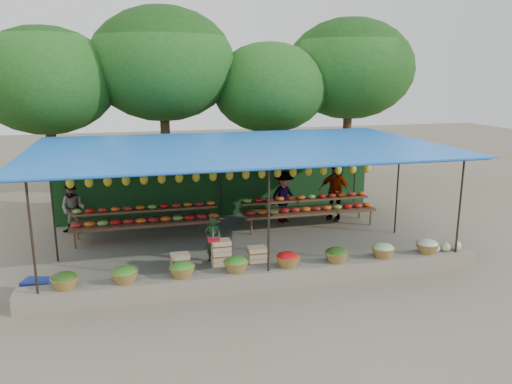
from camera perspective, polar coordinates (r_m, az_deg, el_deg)
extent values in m
plane|color=#6B644E|center=(14.05, -1.82, -6.15)|extent=(60.00, 60.00, 0.00)
cube|color=#736A5C|center=(11.49, 1.21, -9.63)|extent=(10.60, 0.55, 0.40)
cylinder|color=black|center=(10.74, -24.16, -5.68)|extent=(0.05, 0.05, 2.80)
cylinder|color=black|center=(10.94, 1.45, -4.13)|extent=(0.05, 0.05, 2.80)
cylinder|color=black|center=(13.05, 22.20, -2.26)|extent=(0.05, 0.05, 2.80)
cylinder|color=black|center=(13.49, -22.20, -1.77)|extent=(0.05, 0.05, 2.80)
cylinder|color=black|center=(15.39, 15.86, 0.49)|extent=(0.05, 0.05, 2.80)
cylinder|color=black|center=(16.29, -20.91, 0.81)|extent=(0.05, 0.05, 2.80)
cylinder|color=black|center=(16.43, -4.07, 1.76)|extent=(0.05, 0.05, 2.80)
cylinder|color=black|center=(17.90, 11.24, 2.49)|extent=(0.05, 0.05, 2.80)
cube|color=blue|center=(13.38, -1.91, 5.23)|extent=(10.80, 6.60, 0.04)
cube|color=blue|center=(11.49, 0.26, 2.99)|extent=(10.80, 2.19, 0.26)
cube|color=blue|center=(15.35, -3.53, 5.57)|extent=(10.80, 2.19, 0.26)
cylinder|color=gray|center=(14.86, -3.06, 2.98)|extent=(9.60, 0.01, 0.01)
ellipsoid|color=yellow|center=(14.73, -20.47, 0.95)|extent=(0.23, 0.17, 0.30)
ellipsoid|color=yellow|center=(14.68, -18.54, 1.06)|extent=(0.23, 0.17, 0.30)
ellipsoid|color=yellow|center=(14.65, -16.59, 1.18)|extent=(0.23, 0.17, 0.30)
ellipsoid|color=yellow|center=(14.64, -14.64, 1.29)|extent=(0.23, 0.17, 0.30)
ellipsoid|color=yellow|center=(14.64, -12.68, 1.40)|extent=(0.23, 0.17, 0.30)
ellipsoid|color=yellow|center=(14.66, -10.73, 1.51)|extent=(0.23, 0.17, 0.30)
ellipsoid|color=yellow|center=(14.70, -8.79, 1.62)|extent=(0.23, 0.17, 0.30)
ellipsoid|color=yellow|center=(14.75, -6.86, 1.72)|extent=(0.23, 0.17, 0.30)
ellipsoid|color=yellow|center=(14.83, -4.94, 1.82)|extent=(0.23, 0.17, 0.30)
ellipsoid|color=yellow|center=(14.91, -3.05, 1.92)|extent=(0.23, 0.17, 0.30)
ellipsoid|color=yellow|center=(15.02, -1.17, 2.02)|extent=(0.23, 0.17, 0.30)
ellipsoid|color=yellow|center=(15.14, 0.67, 2.11)|extent=(0.23, 0.17, 0.30)
ellipsoid|color=yellow|center=(15.27, 2.48, 2.20)|extent=(0.23, 0.17, 0.30)
ellipsoid|color=yellow|center=(15.42, 4.26, 2.28)|extent=(0.23, 0.17, 0.30)
ellipsoid|color=yellow|center=(15.59, 6.01, 2.37)|extent=(0.23, 0.17, 0.30)
ellipsoid|color=yellow|center=(15.77, 7.71, 2.44)|extent=(0.23, 0.17, 0.30)
ellipsoid|color=yellow|center=(15.96, 9.38, 2.52)|extent=(0.23, 0.17, 0.30)
ellipsoid|color=yellow|center=(16.16, 11.01, 2.59)|extent=(0.23, 0.17, 0.30)
ellipsoid|color=yellow|center=(16.38, 12.59, 2.65)|extent=(0.23, 0.17, 0.30)
ellipsoid|color=#274E14|center=(11.06, -21.07, -9.15)|extent=(0.52, 0.52, 0.23)
ellipsoid|color=#397F21|center=(10.97, -14.77, -8.87)|extent=(0.52, 0.52, 0.23)
ellipsoid|color=#397F21|center=(11.01, -8.46, -8.48)|extent=(0.52, 0.52, 0.23)
ellipsoid|color=#397F21|center=(11.18, -2.27, -7.99)|extent=(0.52, 0.52, 0.23)
ellipsoid|color=red|center=(11.47, 3.65, -7.44)|extent=(0.52, 0.52, 0.23)
ellipsoid|color=#274E14|center=(11.88, 9.20, -6.85)|extent=(0.52, 0.52, 0.23)
ellipsoid|color=#95C37A|center=(12.39, 14.33, -6.25)|extent=(0.52, 0.52, 0.23)
ellipsoid|color=beige|center=(12.99, 19.01, -5.65)|extent=(0.52, 0.52, 0.23)
cube|color=#18451B|center=(16.70, -4.21, 1.42)|extent=(10.60, 0.06, 2.50)
cylinder|color=#362313|center=(19.11, -22.23, 4.21)|extent=(0.36, 0.36, 3.97)
ellipsoid|color=#1A3E11|center=(18.93, -22.90, 11.64)|extent=(4.77, 4.77, 3.69)
cylinder|color=#362313|center=(19.34, -10.29, 5.85)|extent=(0.36, 0.36, 4.48)
ellipsoid|color=#1A3E11|center=(19.19, -10.64, 14.16)|extent=(5.39, 5.39, 4.17)
cylinder|color=#362313|center=(19.79, 1.49, 5.10)|extent=(0.36, 0.36, 3.71)
ellipsoid|color=#1A3E11|center=(19.59, 1.53, 11.83)|extent=(4.47, 4.47, 3.45)
cylinder|color=#362313|center=(21.33, 10.34, 6.35)|extent=(0.36, 0.36, 4.35)
ellipsoid|color=#1A3E11|center=(21.18, 10.65, 13.67)|extent=(5.24, 5.24, 4.05)
cube|color=#503020|center=(14.84, -12.43, -3.37)|extent=(4.20, 0.95, 0.08)
cube|color=#503020|center=(15.06, -12.52, -2.02)|extent=(4.20, 0.35, 0.06)
cylinder|color=#503020|center=(14.62, -20.00, -5.16)|extent=(0.06, 0.06, 0.50)
cylinder|color=#503020|center=(14.71, -4.69, -4.26)|extent=(0.06, 0.06, 0.50)
cylinder|color=#503020|center=(15.38, -19.73, -4.24)|extent=(0.06, 0.06, 0.50)
cylinder|color=#503020|center=(15.47, -5.20, -3.39)|extent=(0.06, 0.06, 0.50)
ellipsoid|color=#AA2218|center=(14.75, -19.82, -3.56)|extent=(0.31, 0.26, 0.13)
ellipsoid|color=#73B537|center=(15.11, -19.76, -2.10)|extent=(0.26, 0.22, 0.12)
ellipsoid|color=#EE5615|center=(14.72, -18.47, -3.49)|extent=(0.31, 0.26, 0.13)
ellipsoid|color=red|center=(15.08, -18.43, -2.03)|extent=(0.26, 0.22, 0.12)
ellipsoid|color=#73B537|center=(14.69, -17.11, -3.42)|extent=(0.31, 0.26, 0.13)
ellipsoid|color=#AA2218|center=(15.05, -17.11, -1.95)|extent=(0.26, 0.22, 0.12)
ellipsoid|color=red|center=(14.68, -15.74, -3.34)|extent=(0.31, 0.26, 0.13)
ellipsoid|color=#EE5615|center=(15.04, -15.78, -1.88)|extent=(0.26, 0.22, 0.12)
ellipsoid|color=#AA2218|center=(14.67, -14.38, -3.27)|extent=(0.31, 0.26, 0.13)
ellipsoid|color=#AA2218|center=(15.03, -14.45, -1.80)|extent=(0.26, 0.22, 0.12)
ellipsoid|color=#EE5615|center=(14.67, -13.01, -3.19)|extent=(0.31, 0.26, 0.13)
ellipsoid|color=#EE5615|center=(15.03, -13.11, -1.73)|extent=(0.26, 0.22, 0.12)
ellipsoid|color=#AA2218|center=(14.68, -11.64, -3.11)|extent=(0.31, 0.26, 0.13)
ellipsoid|color=#73B537|center=(15.04, -11.78, -1.65)|extent=(0.26, 0.22, 0.12)
ellipsoid|color=#EE5615|center=(14.70, -10.28, -3.03)|extent=(0.31, 0.26, 0.13)
ellipsoid|color=red|center=(15.06, -10.45, -1.57)|extent=(0.26, 0.22, 0.12)
ellipsoid|color=#73B537|center=(14.72, -8.92, -2.94)|extent=(0.31, 0.26, 0.13)
ellipsoid|color=#AA2218|center=(15.08, -9.13, -1.49)|extent=(0.26, 0.22, 0.12)
ellipsoid|color=red|center=(14.76, -7.57, -2.86)|extent=(0.31, 0.26, 0.13)
ellipsoid|color=#EE5615|center=(15.12, -7.81, -1.41)|extent=(0.26, 0.22, 0.12)
ellipsoid|color=#AA2218|center=(14.80, -6.22, -2.77)|extent=(0.31, 0.26, 0.13)
ellipsoid|color=#AA2218|center=(15.16, -6.49, -1.33)|extent=(0.26, 0.22, 0.12)
ellipsoid|color=#EE5615|center=(14.85, -4.88, -2.69)|extent=(0.31, 0.26, 0.13)
ellipsoid|color=#EE5615|center=(15.21, -5.19, -1.25)|extent=(0.26, 0.22, 0.12)
cube|color=#503020|center=(15.78, 6.02, -2.13)|extent=(4.20, 0.95, 0.08)
cube|color=#503020|center=(15.98, 5.68, -0.88)|extent=(4.20, 0.35, 0.06)
cylinder|color=#503020|center=(14.92, -0.52, -3.96)|extent=(0.06, 0.06, 0.50)
cylinder|color=#503020|center=(16.26, 12.96, -2.84)|extent=(0.06, 0.06, 0.50)
cylinder|color=#503020|center=(15.67, -1.22, -3.11)|extent=(0.06, 0.06, 0.50)
cylinder|color=#503020|center=(16.95, 11.73, -2.12)|extent=(0.06, 0.06, 0.50)
ellipsoid|color=#AA2218|center=(15.07, -0.56, -2.40)|extent=(0.31, 0.26, 0.13)
ellipsoid|color=#73B537|center=(15.42, -0.97, -0.99)|extent=(0.26, 0.22, 0.12)
ellipsoid|color=#EE5615|center=(15.15, 0.72, -2.31)|extent=(0.31, 0.26, 0.13)
ellipsoid|color=red|center=(15.50, 0.29, -0.91)|extent=(0.26, 0.22, 0.12)
ellipsoid|color=#73B537|center=(15.25, 1.99, -2.22)|extent=(0.31, 0.26, 0.13)
ellipsoid|color=#AA2218|center=(15.59, 1.54, -0.83)|extent=(0.26, 0.22, 0.12)
ellipsoid|color=red|center=(15.34, 3.25, -2.13)|extent=(0.31, 0.26, 0.13)
ellipsoid|color=#EE5615|center=(15.69, 2.76, -0.76)|extent=(0.26, 0.22, 0.12)
ellipsoid|color=#AA2218|center=(15.45, 4.49, -2.04)|extent=(0.31, 0.26, 0.13)
ellipsoid|color=#AA2218|center=(15.80, 3.98, -0.68)|extent=(0.26, 0.22, 0.12)
ellipsoid|color=#EE5615|center=(15.56, 5.71, -1.95)|extent=(0.31, 0.26, 0.13)
ellipsoid|color=#EE5615|center=(15.91, 5.18, -0.60)|extent=(0.26, 0.22, 0.12)
ellipsoid|color=#AA2218|center=(15.69, 6.91, -1.86)|extent=(0.31, 0.26, 0.13)
ellipsoid|color=#73B537|center=(16.02, 6.36, -0.53)|extent=(0.26, 0.22, 0.12)
ellipsoid|color=#EE5615|center=(15.81, 8.09, -1.78)|extent=(0.31, 0.26, 0.13)
ellipsoid|color=red|center=(16.15, 7.52, -0.45)|extent=(0.26, 0.22, 0.12)
ellipsoid|color=#73B537|center=(15.95, 9.26, -1.69)|extent=(0.31, 0.26, 0.13)
ellipsoid|color=#AA2218|center=(16.28, 8.66, -0.38)|extent=(0.26, 0.22, 0.12)
ellipsoid|color=red|center=(16.09, 10.40, -1.60)|extent=(0.31, 0.26, 0.13)
ellipsoid|color=#EE5615|center=(16.42, 9.79, -0.30)|extent=(0.26, 0.22, 0.12)
ellipsoid|color=#AA2218|center=(16.23, 11.52, -1.52)|extent=(0.31, 0.26, 0.13)
ellipsoid|color=#AA2218|center=(16.56, 10.89, -0.23)|extent=(0.26, 0.22, 0.12)
ellipsoid|color=#EE5615|center=(16.39, 12.63, -1.43)|extent=(0.31, 0.26, 0.13)
ellipsoid|color=#EE5615|center=(16.71, 11.98, -0.16)|extent=(0.26, 0.22, 0.12)
cube|color=tan|center=(12.24, -8.63, -8.69)|extent=(0.45, 0.34, 0.25)
cube|color=tan|center=(12.15, -8.67, -7.55)|extent=(0.45, 0.34, 0.25)
cube|color=tan|center=(12.36, -3.97, -8.33)|extent=(0.45, 0.34, 0.25)
cube|color=tan|center=(12.27, -3.99, -7.21)|extent=(0.45, 0.34, 0.25)
cube|color=tan|center=(12.18, -4.01, -6.06)|extent=(0.45, 0.34, 0.25)
cube|color=tan|center=(12.54, 0.11, -7.98)|extent=(0.45, 0.34, 0.25)
cube|color=tan|center=(12.45, 0.11, -6.86)|extent=(0.45, 0.34, 0.25)
cube|color=red|center=(12.09, -4.92, -5.31)|extent=(0.29, 0.25, 0.11)
cylinder|color=gray|center=(12.07, -4.92, -4.99)|extent=(0.30, 0.30, 0.03)
cylinder|color=gray|center=(12.04, -4.93, -4.58)|extent=(0.03, 0.03, 0.21)
imported|color=#1C3D1C|center=(12.79, -4.93, -5.34)|extent=(0.49, 0.39, 1.20)
imported|color=slate|center=(15.89, -20.18, -1.79)|extent=(0.91, 0.81, 1.53)
imported|color=slate|center=(16.08, 3.23, -0.55)|extent=(1.23, 0.97, 1.67)
imported|color=slate|center=(16.52, 8.96, 0.05)|extent=(1.09, 1.11, 1.87)
cube|color=navy|center=(12.00, -23.72, -9.94)|extent=(0.67, 0.57, 0.34)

